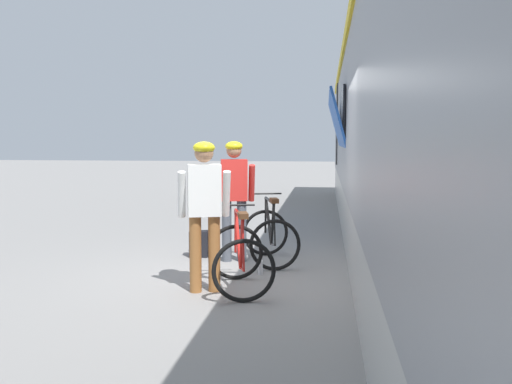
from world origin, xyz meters
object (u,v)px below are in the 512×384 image
object	(u,v)px
bicycle_near_black	(270,235)
water_bottle_near_the_bikes	(260,267)
cyclist_far_in_white	(204,203)
backpack_on_platform	(199,244)
cyclist_near_in_red	(234,190)
bicycle_far_red	(239,257)
train_car	(448,127)
water_bottle_by_the_backpack	(193,248)

from	to	relation	value
bicycle_near_black	water_bottle_near_the_bikes	distance (m)	0.79
cyclist_far_in_white	bicycle_near_black	bearing A→B (deg)	69.78
cyclist_far_in_white	backpack_on_platform	distance (m)	2.15
cyclist_near_in_red	cyclist_far_in_white	xyz separation A→B (m)	(-0.07, -1.68, 0.00)
bicycle_far_red	bicycle_near_black	bearing A→B (deg)	82.33
cyclist_near_in_red	water_bottle_near_the_bikes	world-z (taller)	cyclist_near_in_red
train_car	backpack_on_platform	size ratio (longest dim) A/B	52.97
water_bottle_near_the_bikes	water_bottle_by_the_backpack	size ratio (longest dim) A/B	0.91
water_bottle_near_the_bikes	water_bottle_by_the_backpack	bearing A→B (deg)	136.73
cyclist_near_in_red	backpack_on_platform	size ratio (longest dim) A/B	4.40
water_bottle_near_the_bikes	bicycle_near_black	bearing A→B (deg)	85.72
backpack_on_platform	water_bottle_near_the_bikes	xyz separation A→B (m)	(1.06, -1.00, -0.10)
cyclist_near_in_red	bicycle_far_red	distance (m)	1.75
cyclist_near_in_red	cyclist_far_in_white	size ratio (longest dim) A/B	1.00
bicycle_far_red	water_bottle_by_the_backpack	distance (m)	2.22
bicycle_near_black	bicycle_far_red	distance (m)	1.55
water_bottle_by_the_backpack	cyclist_near_in_red	bearing A→B (deg)	-25.89
bicycle_near_black	backpack_on_platform	xyz separation A→B (m)	(-1.12, 0.27, -0.20)
cyclist_near_in_red	water_bottle_by_the_backpack	bearing A→B (deg)	154.11
bicycle_near_black	bicycle_far_red	bearing A→B (deg)	-97.67
train_car	bicycle_far_red	size ratio (longest dim) A/B	17.46
backpack_on_platform	water_bottle_by_the_backpack	xyz separation A→B (m)	(-0.13, 0.12, -0.09)
cyclist_near_in_red	water_bottle_by_the_backpack	distance (m)	1.24
train_car	bicycle_far_red	xyz separation A→B (m)	(-2.80, -2.24, -1.56)
cyclist_near_in_red	water_bottle_near_the_bikes	bearing A→B (deg)	-58.37
cyclist_far_in_white	water_bottle_by_the_backpack	size ratio (longest dim) A/B	8.30
bicycle_far_red	train_car	bearing A→B (deg)	38.65
train_car	bicycle_near_black	world-z (taller)	train_car
cyclist_near_in_red	bicycle_near_black	bearing A→B (deg)	-5.21
backpack_on_platform	water_bottle_near_the_bikes	world-z (taller)	backpack_on_platform
cyclist_far_in_white	backpack_on_platform	size ratio (longest dim) A/B	4.40
train_car	backpack_on_platform	world-z (taller)	train_car
train_car	cyclist_near_in_red	world-z (taller)	train_car
cyclist_near_in_red	backpack_on_platform	bearing A→B (deg)	159.12
bicycle_far_red	cyclist_near_in_red	bearing A→B (deg)	101.59
cyclist_near_in_red	bicycle_near_black	size ratio (longest dim) A/B	1.46
bicycle_near_black	water_bottle_near_the_bikes	size ratio (longest dim) A/B	6.26
bicycle_far_red	water_bottle_near_the_bikes	size ratio (longest dim) A/B	6.29
cyclist_far_in_white	water_bottle_near_the_bikes	xyz separation A→B (m)	(0.55, 0.91, -0.96)
train_car	cyclist_near_in_red	size ratio (longest dim) A/B	12.03
cyclist_near_in_red	cyclist_far_in_white	world-z (taller)	same
water_bottle_near_the_bikes	water_bottle_by_the_backpack	xyz separation A→B (m)	(-1.19, 1.12, 0.01)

